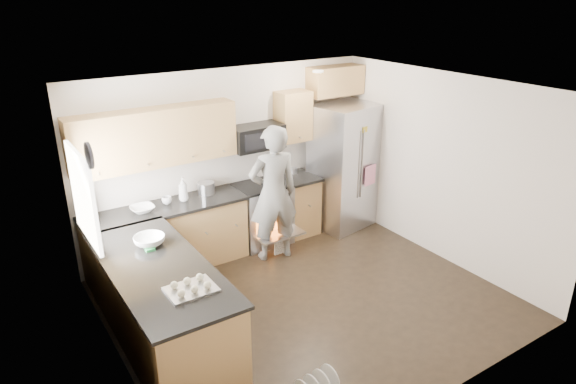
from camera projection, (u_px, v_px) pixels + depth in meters
ground at (308, 300)px, 6.35m from camera, size 4.50×4.50×0.00m
room_shell at (307, 173)px, 5.72m from camera, size 4.54×4.04×2.62m
back_cabinet_run at (201, 194)px, 7.05m from camera, size 4.45×0.64×2.50m
peninsula at (162, 303)px, 5.48m from camera, size 0.96×2.36×1.03m
stove_range at (262, 200)px, 7.59m from camera, size 0.76×0.97×1.79m
refrigerator at (344, 166)px, 8.08m from camera, size 1.08×0.90×1.97m
person at (273, 194)px, 7.05m from camera, size 0.77×0.57×1.94m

